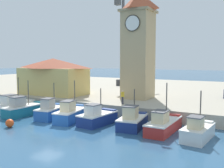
{
  "coord_description": "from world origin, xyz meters",
  "views": [
    {
      "loc": [
        16.75,
        -17.81,
        6.43
      ],
      "look_at": [
        1.44,
        9.73,
        3.5
      ],
      "focal_mm": 42.0,
      "sensor_mm": 36.0,
      "label": 1
    }
  ],
  "objects_px": {
    "fishing_boat_mid_left": "(52,111)",
    "fishing_boat_right_outer": "(163,124)",
    "mooring_buoy": "(10,123)",
    "fishing_boat_center": "(72,114)",
    "dock_worker_near_tower": "(123,97)",
    "clock_tower": "(138,43)",
    "warehouse_left": "(53,76)",
    "fishing_boat_left_inner": "(24,109)",
    "fishing_boat_left_outer": "(14,106)",
    "fishing_boat_mid_right": "(97,117)",
    "fishing_boat_far_right": "(198,131)",
    "port_crane_near": "(123,49)",
    "fishing_boat_right_inner": "(132,120)"
  },
  "relations": [
    {
      "from": "fishing_boat_right_outer",
      "to": "warehouse_left",
      "type": "distance_m",
      "value": 21.27
    },
    {
      "from": "fishing_boat_center",
      "to": "fishing_boat_far_right",
      "type": "bearing_deg",
      "value": -1.18
    },
    {
      "from": "fishing_boat_left_outer",
      "to": "mooring_buoy",
      "type": "bearing_deg",
      "value": -43.58
    },
    {
      "from": "mooring_buoy",
      "to": "dock_worker_near_tower",
      "type": "distance_m",
      "value": 12.44
    },
    {
      "from": "fishing_boat_center",
      "to": "fishing_boat_right_inner",
      "type": "bearing_deg",
      "value": 3.65
    },
    {
      "from": "fishing_boat_mid_left",
      "to": "fishing_boat_right_outer",
      "type": "height_order",
      "value": "fishing_boat_right_outer"
    },
    {
      "from": "warehouse_left",
      "to": "fishing_boat_right_outer",
      "type": "bearing_deg",
      "value": -21.46
    },
    {
      "from": "fishing_boat_center",
      "to": "dock_worker_near_tower",
      "type": "distance_m",
      "value": 6.34
    },
    {
      "from": "fishing_boat_center",
      "to": "fishing_boat_right_outer",
      "type": "relative_size",
      "value": 0.99
    },
    {
      "from": "clock_tower",
      "to": "dock_worker_near_tower",
      "type": "bearing_deg",
      "value": -86.17
    },
    {
      "from": "fishing_boat_right_outer",
      "to": "clock_tower",
      "type": "bearing_deg",
      "value": 124.45
    },
    {
      "from": "fishing_boat_left_inner",
      "to": "dock_worker_near_tower",
      "type": "distance_m",
      "value": 11.52
    },
    {
      "from": "warehouse_left",
      "to": "mooring_buoy",
      "type": "distance_m",
      "value": 14.97
    },
    {
      "from": "fishing_boat_left_inner",
      "to": "warehouse_left",
      "type": "relative_size",
      "value": 0.52
    },
    {
      "from": "fishing_boat_left_outer",
      "to": "mooring_buoy",
      "type": "xyz_separation_m",
      "value": [
        5.73,
        -5.45,
        -0.33
      ]
    },
    {
      "from": "fishing_boat_left_inner",
      "to": "warehouse_left",
      "type": "height_order",
      "value": "warehouse_left"
    },
    {
      "from": "fishing_boat_center",
      "to": "dock_worker_near_tower",
      "type": "height_order",
      "value": "fishing_boat_center"
    },
    {
      "from": "mooring_buoy",
      "to": "fishing_boat_left_inner",
      "type": "bearing_deg",
      "value": 123.79
    },
    {
      "from": "fishing_boat_left_outer",
      "to": "fishing_boat_left_inner",
      "type": "height_order",
      "value": "fishing_boat_left_outer"
    },
    {
      "from": "mooring_buoy",
      "to": "fishing_boat_center",
      "type": "bearing_deg",
      "value": 54.42
    },
    {
      "from": "fishing_boat_right_inner",
      "to": "warehouse_left",
      "type": "bearing_deg",
      "value": 154.99
    },
    {
      "from": "fishing_boat_right_outer",
      "to": "warehouse_left",
      "type": "xyz_separation_m",
      "value": [
        -19.56,
        7.69,
        3.32
      ]
    },
    {
      "from": "dock_worker_near_tower",
      "to": "fishing_boat_left_inner",
      "type": "bearing_deg",
      "value": -149.83
    },
    {
      "from": "port_crane_near",
      "to": "mooring_buoy",
      "type": "xyz_separation_m",
      "value": [
        2.87,
        -29.87,
        -8.2
      ]
    },
    {
      "from": "fishing_boat_left_outer",
      "to": "fishing_boat_mid_left",
      "type": "relative_size",
      "value": 1.19
    },
    {
      "from": "fishing_boat_mid_left",
      "to": "clock_tower",
      "type": "xyz_separation_m",
      "value": [
        5.73,
        10.48,
        7.8
      ]
    },
    {
      "from": "fishing_boat_mid_right",
      "to": "dock_worker_near_tower",
      "type": "distance_m",
      "value": 5.41
    },
    {
      "from": "fishing_boat_mid_left",
      "to": "dock_worker_near_tower",
      "type": "xyz_separation_m",
      "value": [
        6.08,
        5.31,
        1.35
      ]
    },
    {
      "from": "fishing_boat_far_right",
      "to": "clock_tower",
      "type": "xyz_separation_m",
      "value": [
        -9.9,
        10.65,
        7.88
      ]
    },
    {
      "from": "fishing_boat_left_outer",
      "to": "fishing_boat_center",
      "type": "height_order",
      "value": "fishing_boat_center"
    },
    {
      "from": "fishing_boat_center",
      "to": "dock_worker_near_tower",
      "type": "xyz_separation_m",
      "value": [
        3.35,
        5.21,
        1.36
      ]
    },
    {
      "from": "fishing_boat_mid_left",
      "to": "fishing_boat_right_outer",
      "type": "relative_size",
      "value": 0.84
    },
    {
      "from": "fishing_boat_left_outer",
      "to": "fishing_boat_mid_right",
      "type": "height_order",
      "value": "fishing_boat_left_outer"
    },
    {
      "from": "fishing_boat_mid_left",
      "to": "port_crane_near",
      "type": "distance_m",
      "value": 26.43
    },
    {
      "from": "mooring_buoy",
      "to": "dock_worker_near_tower",
      "type": "relative_size",
      "value": 0.49
    },
    {
      "from": "fishing_boat_center",
      "to": "fishing_boat_mid_right",
      "type": "relative_size",
      "value": 1.17
    },
    {
      "from": "warehouse_left",
      "to": "fishing_boat_right_inner",
      "type": "bearing_deg",
      "value": -25.01
    },
    {
      "from": "dock_worker_near_tower",
      "to": "fishing_boat_mid_right",
      "type": "bearing_deg",
      "value": -92.08
    },
    {
      "from": "clock_tower",
      "to": "fishing_boat_mid_right",
      "type": "bearing_deg",
      "value": -89.14
    },
    {
      "from": "fishing_boat_left_inner",
      "to": "port_crane_near",
      "type": "bearing_deg",
      "value": 89.77
    },
    {
      "from": "fishing_boat_center",
      "to": "mooring_buoy",
      "type": "height_order",
      "value": "fishing_boat_center"
    },
    {
      "from": "fishing_boat_right_inner",
      "to": "port_crane_near",
      "type": "distance_m",
      "value": 28.9
    },
    {
      "from": "fishing_boat_right_outer",
      "to": "dock_worker_near_tower",
      "type": "height_order",
      "value": "fishing_boat_right_outer"
    },
    {
      "from": "fishing_boat_mid_right",
      "to": "clock_tower",
      "type": "xyz_separation_m",
      "value": [
        -0.16,
        10.39,
        7.85
      ]
    },
    {
      "from": "fishing_boat_far_right",
      "to": "clock_tower",
      "type": "height_order",
      "value": "clock_tower"
    },
    {
      "from": "clock_tower",
      "to": "mooring_buoy",
      "type": "relative_size",
      "value": 19.74
    },
    {
      "from": "fishing_boat_far_right",
      "to": "fishing_boat_right_outer",
      "type": "bearing_deg",
      "value": 166.67
    },
    {
      "from": "fishing_boat_left_outer",
      "to": "warehouse_left",
      "type": "distance_m",
      "value": 8.38
    },
    {
      "from": "fishing_boat_mid_left",
      "to": "fishing_boat_center",
      "type": "relative_size",
      "value": 0.85
    },
    {
      "from": "fishing_boat_left_inner",
      "to": "fishing_boat_far_right",
      "type": "bearing_deg",
      "value": 0.81
    }
  ]
}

